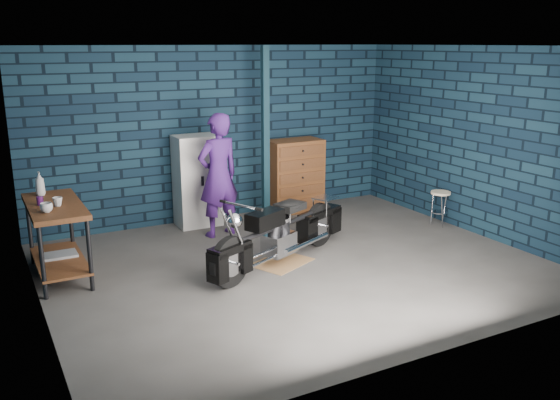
# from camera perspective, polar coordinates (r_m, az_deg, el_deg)

# --- Properties ---
(ground) EXTENTS (6.00, 6.00, 0.00)m
(ground) POSITION_cam_1_polar(r_m,az_deg,el_deg) (7.55, 1.56, -6.34)
(ground) COLOR #524F4D
(ground) RESTS_ON ground
(room_walls) EXTENTS (6.02, 5.01, 2.71)m
(room_walls) POSITION_cam_1_polar(r_m,az_deg,el_deg) (7.57, -0.42, 8.60)
(room_walls) COLOR black
(room_walls) RESTS_ON ground
(support_post) EXTENTS (0.10, 0.10, 2.70)m
(support_post) POSITION_cam_1_polar(r_m,az_deg,el_deg) (9.12, -1.42, 6.18)
(support_post) COLOR #112B36
(support_post) RESTS_ON ground
(workbench) EXTENTS (0.60, 1.40, 0.91)m
(workbench) POSITION_cam_1_polar(r_m,az_deg,el_deg) (7.55, -20.59, -3.66)
(workbench) COLOR brown
(workbench) RESTS_ON ground
(drip_mat) EXTENTS (0.89, 0.80, 0.01)m
(drip_mat) POSITION_cam_1_polar(r_m,az_deg,el_deg) (7.65, 0.15, -6.01)
(drip_mat) COLOR olive
(drip_mat) RESTS_ON ground
(motorcycle) EXTENTS (2.21, 1.42, 0.95)m
(motorcycle) POSITION_cam_1_polar(r_m,az_deg,el_deg) (7.49, 0.16, -2.64)
(motorcycle) COLOR black
(motorcycle) RESTS_ON ground
(person) EXTENTS (0.72, 0.55, 1.79)m
(person) POSITION_cam_1_polar(r_m,az_deg,el_deg) (8.53, -5.95, 2.37)
(person) COLOR #491F75
(person) RESTS_ON ground
(storage_bin) EXTENTS (0.40, 0.28, 0.25)m
(storage_bin) POSITION_cam_1_polar(r_m,az_deg,el_deg) (7.77, -20.34, -5.72)
(storage_bin) COLOR #919399
(storage_bin) RESTS_ON ground
(locker) EXTENTS (0.65, 0.46, 1.39)m
(locker) POSITION_cam_1_polar(r_m,az_deg,el_deg) (9.10, -7.96, 1.83)
(locker) COLOR silver
(locker) RESTS_ON ground
(tool_chest) EXTENTS (0.90, 0.50, 1.20)m
(tool_chest) POSITION_cam_1_polar(r_m,az_deg,el_deg) (9.82, 1.45, 2.34)
(tool_chest) COLOR brown
(tool_chest) RESTS_ON ground
(shop_stool) EXTENTS (0.33, 0.33, 0.54)m
(shop_stool) POSITION_cam_1_polar(r_m,az_deg,el_deg) (9.40, 15.11, -0.82)
(shop_stool) COLOR beige
(shop_stool) RESTS_ON ground
(cup_a) EXTENTS (0.17, 0.17, 0.11)m
(cup_a) POSITION_cam_1_polar(r_m,az_deg,el_deg) (7.06, -21.57, -0.69)
(cup_a) COLOR beige
(cup_a) RESTS_ON workbench
(cup_b) EXTENTS (0.14, 0.14, 0.10)m
(cup_b) POSITION_cam_1_polar(r_m,az_deg,el_deg) (7.29, -20.63, -0.15)
(cup_b) COLOR beige
(cup_b) RESTS_ON workbench
(mug_purple) EXTENTS (0.08, 0.08, 0.10)m
(mug_purple) POSITION_cam_1_polar(r_m,az_deg,el_deg) (7.40, -22.10, -0.07)
(mug_purple) COLOR #581863
(mug_purple) RESTS_ON workbench
(bottle) EXTENTS (0.12, 0.12, 0.30)m
(bottle) POSITION_cam_1_polar(r_m,az_deg,el_deg) (7.86, -22.11, 1.47)
(bottle) COLOR #919399
(bottle) RESTS_ON workbench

